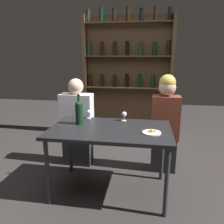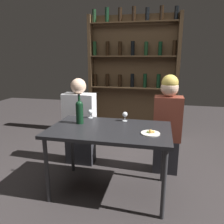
{
  "view_description": "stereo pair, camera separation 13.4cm",
  "coord_description": "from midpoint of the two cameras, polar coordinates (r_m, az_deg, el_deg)",
  "views": [
    {
      "loc": [
        0.38,
        -2.21,
        1.5
      ],
      "look_at": [
        0.0,
        0.12,
        0.91
      ],
      "focal_mm": 35.0,
      "sensor_mm": 36.0,
      "label": 1
    },
    {
      "loc": [
        0.51,
        -2.18,
        1.5
      ],
      "look_at": [
        0.0,
        0.12,
        0.91
      ],
      "focal_mm": 35.0,
      "sensor_mm": 36.0,
      "label": 2
    }
  ],
  "objects": [
    {
      "name": "wine_rack_wall",
      "position": [
        4.14,
        6.4,
        10.25
      ],
      "size": [
        1.65,
        0.21,
        2.35
      ],
      "color": "#4C3823",
      "rests_on": "ground_plane"
    },
    {
      "name": "dining_table",
      "position": [
        2.38,
        0.99,
        -5.77
      ],
      "size": [
        1.3,
        0.79,
        0.76
      ],
      "color": "black",
      "rests_on": "ground_plane"
    },
    {
      "name": "seated_person_left",
      "position": [
        3.12,
        -7.18,
        -3.28
      ],
      "size": [
        0.44,
        0.22,
        1.23
      ],
      "color": "#26262B",
      "rests_on": "ground_plane"
    },
    {
      "name": "food_plate_0",
      "position": [
        2.23,
        11.71,
        -5.4
      ],
      "size": [
        0.19,
        0.19,
        0.05
      ],
      "color": "silver",
      "rests_on": "dining_table"
    },
    {
      "name": "wine_glass_1",
      "position": [
        2.74,
        -4.31,
        -0.08
      ],
      "size": [
        0.06,
        0.06,
        0.11
      ],
      "color": "silver",
      "rests_on": "dining_table"
    },
    {
      "name": "ground_plane",
      "position": [
        2.7,
        0.93,
        -19.7
      ],
      "size": [
        10.0,
        10.0,
        0.0
      ],
      "primitive_type": "plane",
      "color": "#332D2D"
    },
    {
      "name": "wine_bottle",
      "position": [
        2.51,
        -6.98,
        0.25
      ],
      "size": [
        0.08,
        0.08,
        0.34
      ],
      "color": "black",
      "rests_on": "dining_table"
    },
    {
      "name": "wine_glass_0",
      "position": [
        2.61,
        4.87,
        -0.75
      ],
      "size": [
        0.06,
        0.06,
        0.11
      ],
      "color": "silver",
      "rests_on": "dining_table"
    },
    {
      "name": "seated_person_right",
      "position": [
        2.93,
        15.51,
        -3.25
      ],
      "size": [
        0.35,
        0.22,
        1.3
      ],
      "color": "#26262B",
      "rests_on": "ground_plane"
    }
  ]
}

